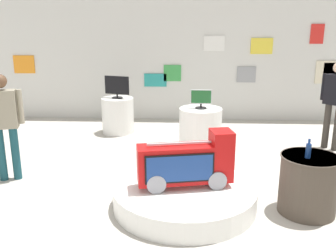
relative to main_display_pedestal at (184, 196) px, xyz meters
name	(u,v)px	position (x,y,z in m)	size (l,w,h in m)	color
ground_plane	(174,209)	(-0.14, -0.09, -0.14)	(30.00, 30.00, 0.00)	#B2ADA3
back_wall_display	(181,59)	(-0.12, 4.63, 1.34)	(11.25, 0.13, 2.96)	silver
main_display_pedestal	(184,196)	(0.00, 0.00, 0.00)	(1.84, 1.84, 0.28)	white
novelty_firetruck_tv	(187,164)	(0.02, 0.00, 0.44)	(1.24, 0.56, 0.72)	gray
display_pedestal_left_rear	(118,115)	(-1.46, 3.34, 0.24)	(0.69, 0.69, 0.76)	white
tv_on_left_rear	(117,86)	(-1.46, 3.34, 0.88)	(0.54, 0.23, 0.47)	black
display_pedestal_center_rear	(200,128)	(0.29, 2.41, 0.24)	(0.81, 0.81, 0.76)	white
tv_on_center_rear	(201,99)	(0.29, 2.41, 0.81)	(0.40, 0.21, 0.36)	black
side_table_round	(308,184)	(1.53, -0.09, 0.24)	(0.73, 0.73, 0.74)	#4C4238
bottle_on_side_table	(308,150)	(1.47, -0.15, 0.70)	(0.06, 0.06, 0.24)	navy
shopper_browsing_near_truck	(4,120)	(-2.65, 0.74, 0.80)	(0.54, 0.30, 1.61)	#194751
shopper_browsing_rear	(335,99)	(2.75, 2.43, 0.82)	(0.42, 0.42, 1.64)	#38332D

